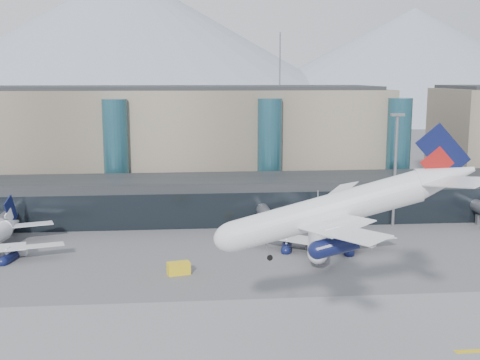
% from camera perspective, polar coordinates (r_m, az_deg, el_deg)
% --- Properties ---
extents(ground, '(900.00, 900.00, 0.00)m').
position_cam_1_polar(ground, '(90.54, 6.14, -12.19)').
color(ground, '#515154').
rests_on(ground, ground).
extents(runway_strip, '(400.00, 40.00, 0.04)m').
position_cam_1_polar(runway_strip, '(77.16, 8.39, -16.31)').
color(runway_strip, slate).
rests_on(runway_strip, ground).
extents(runway_markings, '(128.00, 1.00, 0.02)m').
position_cam_1_polar(runway_markings, '(77.15, 8.39, -16.29)').
color(runway_markings, gold).
rests_on(runway_markings, ground).
extents(concourse, '(170.00, 27.00, 10.00)m').
position_cam_1_polar(concourse, '(143.90, 1.70, -1.72)').
color(concourse, black).
rests_on(concourse, ground).
extents(terminal_main, '(130.00, 30.00, 31.00)m').
position_cam_1_polar(terminal_main, '(173.38, -7.81, 3.68)').
color(terminal_main, gray).
rests_on(terminal_main, ground).
extents(teal_towers, '(116.40, 19.40, 46.00)m').
position_cam_1_polar(teal_towers, '(157.49, -4.41, 2.60)').
color(teal_towers, '#225161').
rests_on(teal_towers, ground).
extents(mountain_ridge, '(910.00, 400.00, 110.00)m').
position_cam_1_polar(mountain_ridge, '(463.52, -1.10, 11.36)').
color(mountain_ridge, gray).
rests_on(mountain_ridge, ground).
extents(lightmast_mid, '(3.00, 1.20, 25.60)m').
position_cam_1_polar(lightmast_mid, '(139.76, 14.52, 1.55)').
color(lightmast_mid, slate).
rests_on(lightmast_mid, ground).
extents(hero_jet, '(33.24, 32.89, 10.74)m').
position_cam_1_polar(hero_jet, '(72.67, 10.41, -1.80)').
color(hero_jet, silver).
rests_on(hero_jet, ground).
extents(jet_parked_mid, '(31.75, 32.49, 10.46)m').
position_cam_1_polar(jet_parked_mid, '(121.15, 7.37, -4.52)').
color(jet_parked_mid, silver).
rests_on(jet_parked_mid, ground).
extents(veh_a, '(3.04, 1.88, 1.64)m').
position_cam_1_polar(veh_a, '(123.19, -20.21, -6.33)').
color(veh_a, silver).
rests_on(veh_a, ground).
extents(veh_b, '(2.27, 2.71, 1.34)m').
position_cam_1_polar(veh_b, '(127.01, -0.53, -5.29)').
color(veh_b, gold).
rests_on(veh_b, ground).
extents(veh_c, '(3.43, 1.82, 1.90)m').
position_cam_1_polar(veh_c, '(117.57, 8.02, -6.50)').
color(veh_c, '#4D4D52').
rests_on(veh_c, ground).
extents(veh_g, '(2.77, 3.07, 1.55)m').
position_cam_1_polar(veh_g, '(124.44, 12.11, -5.79)').
color(veh_g, silver).
rests_on(veh_g, ground).
extents(veh_h, '(4.23, 2.90, 2.13)m').
position_cam_1_polar(veh_h, '(105.48, -5.84, -8.32)').
color(veh_h, gold).
rests_on(veh_h, ground).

